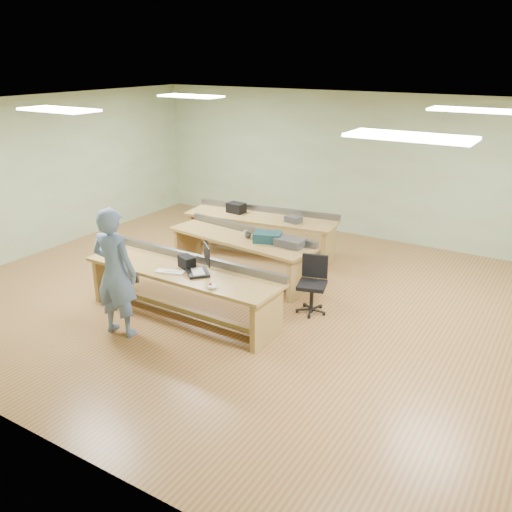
% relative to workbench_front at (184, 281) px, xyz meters
% --- Properties ---
extents(floor, '(10.00, 10.00, 0.00)m').
position_rel_workbench_front_xyz_m(floor, '(0.78, 1.02, -0.56)').
color(floor, olive).
rests_on(floor, ground).
extents(ceiling, '(10.00, 10.00, 0.00)m').
position_rel_workbench_front_xyz_m(ceiling, '(0.78, 1.02, 2.44)').
color(ceiling, silver).
rests_on(ceiling, wall_back).
extents(wall_back, '(10.00, 0.04, 3.00)m').
position_rel_workbench_front_xyz_m(wall_back, '(0.78, 5.02, 0.94)').
color(wall_back, '#9BB78A').
rests_on(wall_back, floor).
extents(wall_front, '(10.00, 0.04, 3.00)m').
position_rel_workbench_front_xyz_m(wall_front, '(0.78, -2.98, 0.94)').
color(wall_front, '#9BB78A').
rests_on(wall_front, floor).
extents(wall_left, '(0.04, 8.00, 3.00)m').
position_rel_workbench_front_xyz_m(wall_left, '(-4.22, 1.02, 0.94)').
color(wall_left, '#9BB78A').
rests_on(wall_left, floor).
extents(fluor_panels, '(6.20, 3.50, 0.03)m').
position_rel_workbench_front_xyz_m(fluor_panels, '(0.78, 1.02, 2.41)').
color(fluor_panels, white).
rests_on(fluor_panels, ceiling).
extents(workbench_front, '(3.15, 0.88, 0.86)m').
position_rel_workbench_front_xyz_m(workbench_front, '(0.00, 0.00, 0.00)').
color(workbench_front, '#AF8A49').
rests_on(workbench_front, floor).
extents(workbench_mid, '(2.80, 1.04, 0.86)m').
position_rel_workbench_front_xyz_m(workbench_mid, '(-0.09, 1.68, -0.01)').
color(workbench_mid, '#AF8A49').
rests_on(workbench_mid, floor).
extents(workbench_back, '(3.05, 1.17, 0.86)m').
position_rel_workbench_front_xyz_m(workbench_back, '(-0.44, 2.94, -0.00)').
color(workbench_back, '#AF8A49').
rests_on(workbench_back, floor).
extents(person, '(0.71, 0.51, 1.84)m').
position_rel_workbench_front_xyz_m(person, '(-0.44, -0.91, 0.36)').
color(person, slate).
rests_on(person, floor).
extents(laptop_base, '(0.46, 0.46, 0.04)m').
position_rel_workbench_front_xyz_m(laptop_base, '(0.30, -0.05, 0.21)').
color(laptop_base, black).
rests_on(laptop_base, workbench_front).
extents(laptop_screen, '(0.28, 0.26, 0.28)m').
position_rel_workbench_front_xyz_m(laptop_screen, '(0.40, 0.06, 0.47)').
color(laptop_screen, black).
rests_on(laptop_screen, laptop_base).
extents(keyboard, '(0.44, 0.26, 0.02)m').
position_rel_workbench_front_xyz_m(keyboard, '(-0.07, -0.22, 0.20)').
color(keyboard, silver).
rests_on(keyboard, workbench_front).
extents(trackball_mouse, '(0.15, 0.17, 0.06)m').
position_rel_workbench_front_xyz_m(trackball_mouse, '(0.78, -0.34, 0.22)').
color(trackball_mouse, white).
rests_on(trackball_mouse, workbench_front).
extents(camera_bag, '(0.31, 0.26, 0.18)m').
position_rel_workbench_front_xyz_m(camera_bag, '(0.02, 0.06, 0.28)').
color(camera_bag, black).
rests_on(camera_bag, workbench_front).
extents(task_chair, '(0.58, 0.58, 0.87)m').
position_rel_workbench_front_xyz_m(task_chair, '(1.57, 1.12, -0.24)').
color(task_chair, black).
rests_on(task_chair, floor).
extents(parts_bin_teal, '(0.53, 0.47, 0.16)m').
position_rel_workbench_front_xyz_m(parts_bin_teal, '(0.42, 1.72, 0.27)').
color(parts_bin_teal, '#12333B').
rests_on(parts_bin_teal, workbench_mid).
extents(parts_bin_grey, '(0.49, 0.33, 0.13)m').
position_rel_workbench_front_xyz_m(parts_bin_grey, '(0.86, 1.70, 0.25)').
color(parts_bin_grey, '#333336').
rests_on(parts_bin_grey, workbench_mid).
extents(mug, '(0.12, 0.12, 0.09)m').
position_rel_workbench_front_xyz_m(mug, '(0.04, 1.70, 0.23)').
color(mug, '#333336').
rests_on(mug, workbench_mid).
extents(drinks_can, '(0.08, 0.08, 0.12)m').
position_rel_workbench_front_xyz_m(drinks_can, '(-0.01, 1.71, 0.25)').
color(drinks_can, silver).
rests_on(drinks_can, workbench_mid).
extents(storage_box_back, '(0.36, 0.27, 0.19)m').
position_rel_workbench_front_xyz_m(storage_box_back, '(-1.00, 2.90, 0.28)').
color(storage_box_back, black).
rests_on(storage_box_back, workbench_back).
extents(tray_back, '(0.33, 0.27, 0.11)m').
position_rel_workbench_front_xyz_m(tray_back, '(0.28, 2.92, 0.24)').
color(tray_back, '#333336').
rests_on(tray_back, workbench_back).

